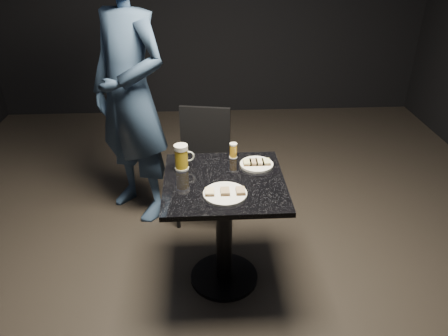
{
  "coord_description": "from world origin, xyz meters",
  "views": [
    {
      "loc": [
        -0.12,
        -2.17,
        2.03
      ],
      "look_at": [
        0.0,
        0.02,
        0.82
      ],
      "focal_mm": 35.0,
      "sensor_mm": 36.0,
      "label": 1
    }
  ],
  "objects_px": {
    "beer_tumbler": "(233,151)",
    "chair": "(203,158)",
    "plate_small": "(257,164)",
    "beer_mug": "(182,157)",
    "table": "(224,215)",
    "plate_large": "(225,194)",
    "patron": "(130,94)"
  },
  "relations": [
    {
      "from": "table",
      "to": "chair",
      "type": "bearing_deg",
      "value": 98.55
    },
    {
      "from": "patron",
      "to": "beer_mug",
      "type": "distance_m",
      "value": 0.83
    },
    {
      "from": "plate_large",
      "to": "patron",
      "type": "distance_m",
      "value": 1.22
    },
    {
      "from": "plate_large",
      "to": "chair",
      "type": "height_order",
      "value": "chair"
    },
    {
      "from": "table",
      "to": "beer_tumbler",
      "type": "height_order",
      "value": "beer_tumbler"
    },
    {
      "from": "plate_large",
      "to": "table",
      "type": "bearing_deg",
      "value": 88.47
    },
    {
      "from": "beer_mug",
      "to": "chair",
      "type": "relative_size",
      "value": 0.18
    },
    {
      "from": "beer_mug",
      "to": "plate_large",
      "type": "bearing_deg",
      "value": -52.09
    },
    {
      "from": "plate_small",
      "to": "table",
      "type": "distance_m",
      "value": 0.37
    },
    {
      "from": "table",
      "to": "beer_mug",
      "type": "distance_m",
      "value": 0.43
    },
    {
      "from": "plate_large",
      "to": "table",
      "type": "distance_m",
      "value": 0.29
    },
    {
      "from": "patron",
      "to": "beer_mug",
      "type": "height_order",
      "value": "patron"
    },
    {
      "from": "beer_mug",
      "to": "chair",
      "type": "distance_m",
      "value": 0.71
    },
    {
      "from": "beer_mug",
      "to": "beer_tumbler",
      "type": "distance_m",
      "value": 0.35
    },
    {
      "from": "plate_large",
      "to": "beer_tumbler",
      "type": "height_order",
      "value": "beer_tumbler"
    },
    {
      "from": "plate_small",
      "to": "beer_tumbler",
      "type": "relative_size",
      "value": 2.08
    },
    {
      "from": "table",
      "to": "chair",
      "type": "xyz_separation_m",
      "value": [
        -0.12,
        0.77,
        -0.01
      ]
    },
    {
      "from": "plate_large",
      "to": "table",
      "type": "height_order",
      "value": "plate_large"
    },
    {
      "from": "patron",
      "to": "chair",
      "type": "bearing_deg",
      "value": 31.68
    },
    {
      "from": "plate_small",
      "to": "beer_mug",
      "type": "relative_size",
      "value": 1.29
    },
    {
      "from": "beer_tumbler",
      "to": "chair",
      "type": "xyz_separation_m",
      "value": [
        -0.19,
        0.49,
        -0.3
      ]
    },
    {
      "from": "patron",
      "to": "table",
      "type": "distance_m",
      "value": 1.17
    },
    {
      "from": "beer_mug",
      "to": "beer_tumbler",
      "type": "xyz_separation_m",
      "value": [
        0.32,
        0.13,
        -0.03
      ]
    },
    {
      "from": "plate_small",
      "to": "beer_tumbler",
      "type": "bearing_deg",
      "value": 139.64
    },
    {
      "from": "patron",
      "to": "beer_mug",
      "type": "xyz_separation_m",
      "value": [
        0.39,
        -0.72,
        -0.15
      ]
    },
    {
      "from": "plate_small",
      "to": "table",
      "type": "height_order",
      "value": "plate_small"
    },
    {
      "from": "plate_large",
      "to": "chair",
      "type": "relative_size",
      "value": 0.28
    },
    {
      "from": "plate_large",
      "to": "chair",
      "type": "distance_m",
      "value": 0.97
    },
    {
      "from": "patron",
      "to": "plate_large",
      "type": "bearing_deg",
      "value": -16.22
    },
    {
      "from": "plate_small",
      "to": "chair",
      "type": "relative_size",
      "value": 0.24
    },
    {
      "from": "plate_small",
      "to": "beer_mug",
      "type": "bearing_deg",
      "value": -178.07
    },
    {
      "from": "beer_mug",
      "to": "chair",
      "type": "xyz_separation_m",
      "value": [
        0.13,
        0.62,
        -0.33
      ]
    }
  ]
}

